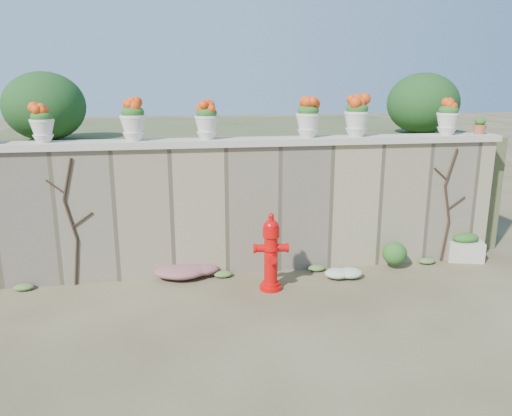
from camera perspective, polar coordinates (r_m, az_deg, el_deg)
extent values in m
plane|color=#493D24|center=(6.53, 2.18, -12.51)|extent=(80.00, 80.00, 0.00)
cube|color=gray|center=(7.84, -0.50, -0.06)|extent=(8.00, 0.40, 2.00)
cube|color=beige|center=(7.65, -0.52, 7.58)|extent=(8.10, 0.52, 0.10)
cube|color=#384C23|center=(10.94, -3.26, 4.01)|extent=(9.00, 6.00, 2.00)
ellipsoid|color=#143814|center=(8.92, -23.01, 10.65)|extent=(1.30, 1.30, 1.10)
ellipsoid|color=#143814|center=(9.87, 18.52, 11.27)|extent=(1.30, 1.30, 1.10)
cylinder|color=black|center=(7.85, -19.85, -5.88)|extent=(0.12, 0.04, 0.70)
cylinder|color=black|center=(7.66, -20.43, -1.31)|extent=(0.17, 0.04, 0.61)
cylinder|color=black|center=(7.53, -20.75, 3.09)|extent=(0.18, 0.04, 0.61)
cylinder|color=black|center=(7.64, -19.22, -1.26)|extent=(0.30, 0.02, 0.22)
cylinder|color=black|center=(7.59, -21.98, 2.28)|extent=(0.25, 0.02, 0.21)
cylinder|color=black|center=(8.93, 20.77, -3.56)|extent=(0.12, 0.04, 0.70)
cylinder|color=black|center=(8.75, 21.00, 0.49)|extent=(0.17, 0.04, 0.61)
cylinder|color=black|center=(8.64, 21.41, 4.36)|extent=(0.18, 0.04, 0.61)
cylinder|color=black|center=(8.83, 21.92, 0.53)|extent=(0.30, 0.02, 0.22)
cylinder|color=black|center=(8.57, 20.35, 3.70)|extent=(0.25, 0.02, 0.21)
cylinder|color=red|center=(7.36, 1.69, -9.04)|extent=(0.32, 0.32, 0.06)
cylinder|color=red|center=(7.20, 1.71, -5.89)|extent=(0.19, 0.19, 0.71)
cylinder|color=red|center=(7.14, 1.72, -4.60)|extent=(0.24, 0.24, 0.05)
cylinder|color=red|center=(7.07, 1.74, -2.75)|extent=(0.24, 0.24, 0.14)
ellipsoid|color=red|center=(7.04, 1.74, -1.86)|extent=(0.22, 0.22, 0.16)
cylinder|color=red|center=(7.01, 1.75, -1.14)|extent=(0.08, 0.08, 0.11)
cylinder|color=red|center=(7.13, 0.43, -4.63)|extent=(0.17, 0.13, 0.11)
cylinder|color=red|center=(7.16, 3.00, -4.56)|extent=(0.17, 0.13, 0.11)
cylinder|color=red|center=(7.06, 1.83, -5.80)|extent=(0.11, 0.12, 0.10)
cube|color=beige|center=(9.14, 22.72, -4.53)|extent=(0.65, 0.49, 0.34)
ellipsoid|color=#1E5119|center=(9.08, 22.85, -3.18)|extent=(0.50, 0.38, 0.17)
ellipsoid|color=#1E5119|center=(8.35, 15.92, -4.77)|extent=(0.62, 0.56, 0.59)
ellipsoid|color=#C0266D|center=(7.77, -7.93, -7.06)|extent=(0.99, 0.66, 0.26)
ellipsoid|color=white|center=(7.84, 9.99, -7.22)|extent=(0.54, 0.43, 0.20)
ellipsoid|color=#1E5119|center=(7.71, -23.34, 9.58)|extent=(0.29, 0.29, 0.17)
ellipsoid|color=#E3400E|center=(7.71, -23.39, 10.12)|extent=(0.25, 0.25, 0.18)
ellipsoid|color=#1E5119|center=(7.52, -13.92, 10.58)|extent=(0.33, 0.33, 0.20)
ellipsoid|color=#E3400E|center=(7.52, -13.96, 11.21)|extent=(0.29, 0.29, 0.21)
ellipsoid|color=#1E5119|center=(7.53, -5.68, 10.75)|extent=(0.31, 0.31, 0.19)
ellipsoid|color=#E3400E|center=(7.53, -5.69, 11.34)|extent=(0.27, 0.27, 0.19)
ellipsoid|color=#1E5119|center=(7.80, 5.99, 11.02)|extent=(0.33, 0.33, 0.20)
ellipsoid|color=#E3400E|center=(7.80, 6.01, 11.62)|extent=(0.29, 0.29, 0.20)
ellipsoid|color=#1E5119|center=(8.05, 11.48, 11.07)|extent=(0.34, 0.34, 0.21)
ellipsoid|color=#E3400E|center=(8.05, 11.51, 11.68)|extent=(0.30, 0.30, 0.22)
ellipsoid|color=#1E5119|center=(8.73, 21.14, 10.37)|extent=(0.31, 0.31, 0.19)
ellipsoid|color=#E3400E|center=(8.73, 21.19, 10.88)|extent=(0.27, 0.27, 0.19)
ellipsoid|color=#1E5119|center=(9.06, 24.25, 8.93)|extent=(0.17, 0.17, 0.12)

